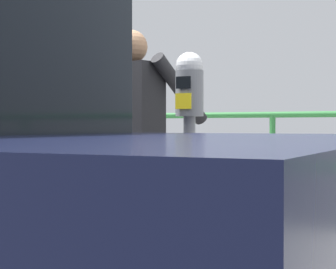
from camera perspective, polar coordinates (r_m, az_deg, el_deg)
The scene contains 4 objects.
sidewalk_curb at distance 4.73m, azimuth 5.38°, elevation -12.46°, with size 36.00×3.18×0.12m, color gray.
parking_meter at distance 3.38m, azimuth 2.13°, elevation 1.16°, with size 0.16×0.17×1.46m.
pedestrian_at_meter at distance 3.79m, azimuth -3.62°, elevation -0.42°, with size 0.71×0.53×1.66m.
background_railing at distance 5.94m, azimuth 10.29°, elevation -1.04°, with size 24.06×0.06×1.17m.
Camera 1 is at (1.66, -2.71, 1.15)m, focal length 61.63 mm.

